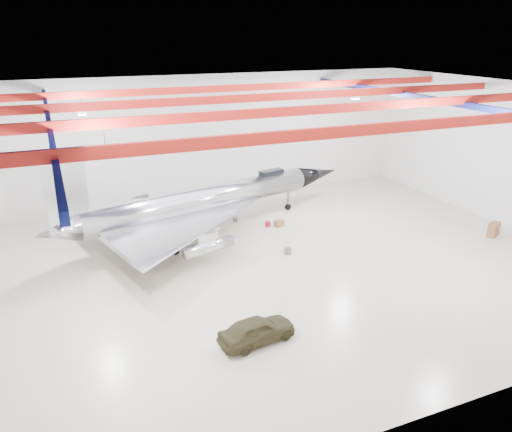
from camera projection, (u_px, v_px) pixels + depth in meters
name	position (u px, v px, depth m)	size (l,w,h in m)	color
floor	(267.00, 265.00, 32.72)	(40.00, 40.00, 0.00)	#BFB698
wall_back	(198.00, 139.00, 43.77)	(40.00, 40.00, 0.00)	silver
wall_right	(507.00, 155.00, 38.05)	(30.00, 30.00, 0.00)	silver
ceiling	(268.00, 94.00, 28.89)	(40.00, 40.00, 0.00)	#0A0F38
ceiling_structure	(268.00, 105.00, 29.13)	(39.50, 29.50, 1.08)	maroon
jet_aircraft	(203.00, 203.00, 37.25)	(25.72, 18.12, 7.12)	silver
jeep	(257.00, 330.00, 24.40)	(1.57, 3.91, 1.33)	#38331C
desk	(494.00, 229.00, 37.16)	(1.14, 0.57, 1.04)	brown
toolbox_red	(191.00, 220.00, 39.91)	(0.48, 0.38, 0.34)	maroon
engine_drum	(288.00, 251.00, 34.25)	(0.51, 0.51, 0.46)	#59595B
parts_bin	(279.00, 223.00, 39.16)	(0.68, 0.55, 0.48)	olive
crate_small	(113.00, 237.00, 36.91)	(0.34, 0.27, 0.24)	#59595B
tool_chest	(268.00, 224.00, 39.12)	(0.42, 0.42, 0.38)	maroon
oil_barrel	(193.00, 232.00, 37.63)	(0.54, 0.43, 0.37)	olive
spares_box	(235.00, 219.00, 40.17)	(0.38, 0.38, 0.34)	#59595B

